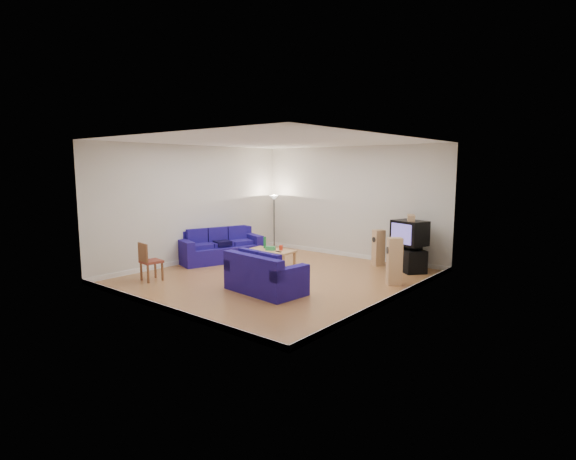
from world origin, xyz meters
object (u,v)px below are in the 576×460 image
Objects in this scene: sofa_three_seat at (219,249)px; television at (409,233)px; coffee_table at (271,252)px; tv_stand at (409,260)px; sofa_loveseat at (264,278)px.

television is (4.63, 2.20, 0.65)m from sofa_three_seat.
sofa_three_seat reaches higher than coffee_table.
sofa_three_seat is at bearing -114.92° from tv_stand.
sofa_three_seat is 1.65m from coffee_table.
sofa_loveseat is 1.37× the size of coffee_table.
television reaches higher than sofa_three_seat.
sofa_loveseat is 1.89× the size of tv_stand.
tv_stand is at bearing 133.78° from sofa_three_seat.
television reaches higher than tv_stand.
sofa_three_seat is 2.61× the size of television.
coffee_table is at bearing -109.16° from tv_stand.
coffee_table is 3.56m from tv_stand.
coffee_table is at bearing 133.54° from sofa_loveseat.
coffee_table is (1.61, 0.38, 0.07)m from sofa_three_seat.
sofa_loveseat is at bearing -72.31° from tv_stand.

